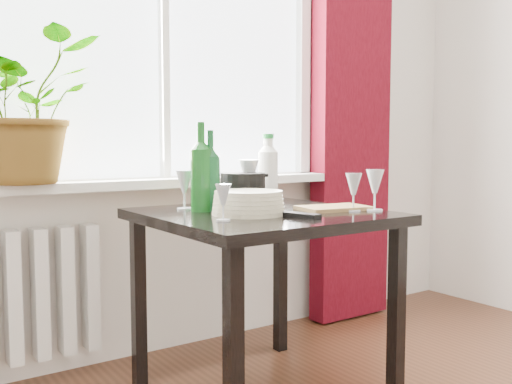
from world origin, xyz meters
TOP-DOWN VIEW (x-y plane):
  - window at (0.00, 2.22)m, footprint 1.72×0.08m
  - windowsill at (0.00, 2.15)m, footprint 1.72×0.20m
  - curtain at (1.12, 2.12)m, footprint 0.50×0.12m
  - table at (0.10, 1.55)m, footprint 0.85×0.85m
  - potted_plant at (-0.64, 2.11)m, footprint 0.69×0.65m
  - wine_bottle_left at (-0.09, 1.69)m, footprint 0.09×0.09m
  - wine_bottle_right at (-0.05, 1.68)m, footprint 0.08×0.08m
  - bottle_amber at (0.02, 1.81)m, footprint 0.08×0.08m
  - cleaning_bottle at (0.36, 1.88)m, footprint 0.12×0.12m
  - wineglass_front_right at (0.40, 1.35)m, footprint 0.08×0.08m
  - wineglass_far_right at (0.48, 1.32)m, footprint 0.08×0.08m
  - wineglass_back_center at (0.17, 1.75)m, footprint 0.11×0.11m
  - wineglass_back_left at (-0.12, 1.78)m, footprint 0.08×0.08m
  - wineglass_front_left at (-0.17, 1.40)m, footprint 0.06×0.06m
  - plate_stack at (-0.00, 1.49)m, footprint 0.32×0.32m
  - fondue_pot at (0.12, 1.72)m, footprint 0.22×0.19m
  - tv_remote at (0.11, 1.32)m, footprint 0.08×0.16m
  - cutting_board at (0.37, 1.44)m, footprint 0.30×0.22m

SIDE VIEW (x-z plane):
  - table at x=0.10m, z-range 0.28..1.02m
  - cutting_board at x=0.37m, z-range 0.74..0.75m
  - tv_remote at x=0.11m, z-range 0.74..0.76m
  - plate_stack at x=0.00m, z-range 0.74..0.83m
  - wineglass_front_left at x=-0.17m, z-range 0.74..0.87m
  - fondue_pot at x=0.12m, z-range 0.74..0.88m
  - wineglass_front_right at x=0.40m, z-range 0.74..0.89m
  - wineglass_back_left at x=-0.12m, z-range 0.74..0.90m
  - wineglass_far_right at x=0.48m, z-range 0.74..0.91m
  - windowsill at x=0.00m, z-range 0.80..0.84m
  - wineglass_back_center at x=0.17m, z-range 0.74..0.94m
  - bottle_amber at x=0.02m, z-range 0.74..1.01m
  - cleaning_bottle at x=0.36m, z-range 0.74..1.06m
  - wine_bottle_right at x=-0.05m, z-range 0.74..1.06m
  - wine_bottle_left at x=-0.09m, z-range 0.74..1.09m
  - potted_plant at x=-0.64m, z-range 0.84..1.44m
  - curtain at x=1.12m, z-range 0.01..2.58m
  - window at x=0.00m, z-range 0.79..2.41m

